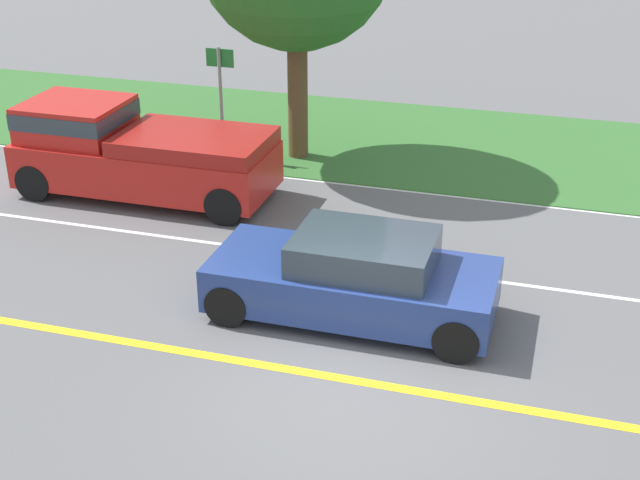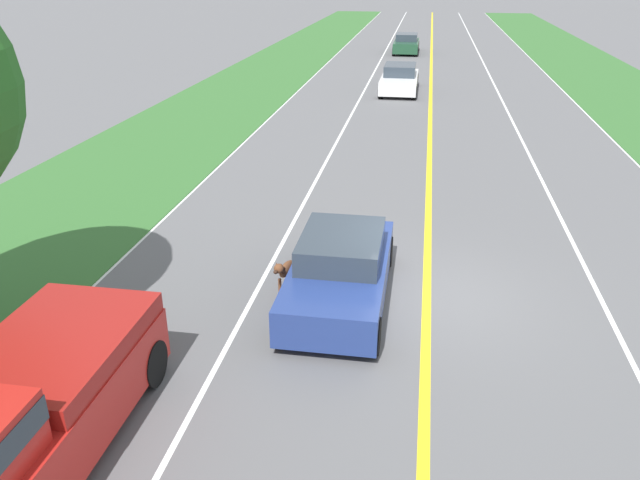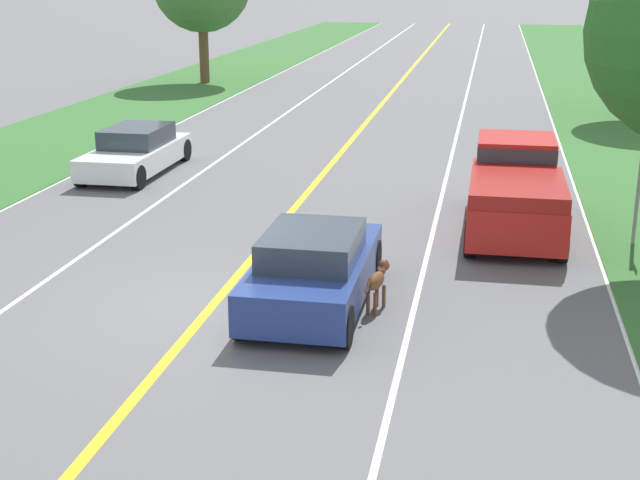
% 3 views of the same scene
% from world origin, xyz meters
% --- Properties ---
extents(ground_plane, '(400.00, 400.00, 0.00)m').
position_xyz_m(ground_plane, '(0.00, 0.00, 0.00)').
color(ground_plane, '#5B5B5E').
extents(centre_divider_line, '(0.18, 160.00, 0.01)m').
position_xyz_m(centre_divider_line, '(0.00, 0.00, 0.00)').
color(centre_divider_line, yellow).
rests_on(centre_divider_line, ground).
extents(lane_edge_line_right, '(0.14, 160.00, 0.01)m').
position_xyz_m(lane_edge_line_right, '(7.00, 0.00, 0.00)').
color(lane_edge_line_right, white).
rests_on(lane_edge_line_right, ground).
extents(lane_dash_same_dir, '(0.10, 160.00, 0.01)m').
position_xyz_m(lane_dash_same_dir, '(3.50, 0.00, 0.00)').
color(lane_dash_same_dir, white).
rests_on(lane_dash_same_dir, ground).
extents(lane_dash_oncoming, '(0.10, 160.00, 0.01)m').
position_xyz_m(lane_dash_oncoming, '(-3.50, 0.00, 0.00)').
color(lane_dash_oncoming, white).
rests_on(lane_dash_oncoming, ground).
extents(ego_car, '(1.88, 4.39, 1.39)m').
position_xyz_m(ego_car, '(1.74, 0.38, 0.66)').
color(ego_car, navy).
rests_on(ego_car, ground).
extents(dog, '(0.37, 1.03, 0.84)m').
position_xyz_m(dog, '(2.87, 0.36, 0.54)').
color(dog, brown).
rests_on(dog, ground).
extents(pickup_truck, '(2.06, 5.20, 1.86)m').
position_xyz_m(pickup_truck, '(5.27, 5.94, 0.94)').
color(pickup_truck, red).
rests_on(pickup_truck, ground).
extents(car_trailing_near, '(1.90, 4.73, 1.38)m').
position_xyz_m(car_trailing_near, '(1.67, -22.16, 0.65)').
color(car_trailing_near, white).
rests_on(car_trailing_near, ground).
extents(car_trailing_mid, '(1.85, 4.60, 1.38)m').
position_xyz_m(car_trailing_mid, '(1.91, -37.77, 0.65)').
color(car_trailing_mid, '#1E472D').
rests_on(car_trailing_mid, ground).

